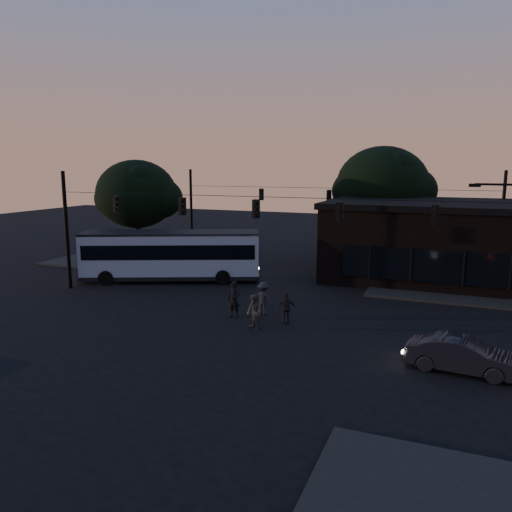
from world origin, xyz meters
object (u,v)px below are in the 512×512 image
at_px(building, 441,240).
at_px(pedestrian_b, 254,312).
at_px(pedestrian_d, 263,299).
at_px(pedestrian_c, 286,308).
at_px(pedestrian_a, 234,300).
at_px(car, 462,355).
at_px(bus, 171,253).

distance_m(building, pedestrian_b, 17.13).
distance_m(building, pedestrian_d, 15.31).
height_order(pedestrian_b, pedestrian_c, pedestrian_b).
bearing_deg(pedestrian_a, building, 59.69).
relative_size(car, pedestrian_c, 2.51).
xyz_separation_m(pedestrian_c, pedestrian_d, (-1.64, 1.02, 0.07)).
height_order(building, pedestrian_b, building).
bearing_deg(pedestrian_b, pedestrian_a, 177.89).
height_order(car, pedestrian_c, pedestrian_c).
distance_m(car, pedestrian_b, 9.49).
relative_size(bus, pedestrian_a, 6.32).
xyz_separation_m(pedestrian_a, pedestrian_c, (2.89, -0.03, -0.14)).
distance_m(bus, pedestrian_d, 10.28).
bearing_deg(car, bus, 69.25).
distance_m(pedestrian_b, pedestrian_c, 1.79).
relative_size(pedestrian_a, pedestrian_c, 1.17).
relative_size(bus, pedestrian_d, 6.80).
xyz_separation_m(bus, pedestrian_c, (10.45, -6.21, -1.08)).
bearing_deg(pedestrian_a, bus, 145.14).
bearing_deg(pedestrian_b, bus, 177.75).
height_order(car, pedestrian_b, pedestrian_b).
bearing_deg(pedestrian_b, pedestrian_d, 137.53).
xyz_separation_m(car, pedestrian_c, (-8.14, 3.04, 0.14)).
height_order(bus, pedestrian_b, bus).
distance_m(car, pedestrian_c, 8.69).
bearing_deg(pedestrian_d, bus, -28.85).
distance_m(building, bus, 18.70).
distance_m(bus, pedestrian_a, 9.81).
xyz_separation_m(building, bus, (-17.08, -7.57, -0.80)).
height_order(car, pedestrian_d, pedestrian_d).
height_order(bus, car, bus).
height_order(building, pedestrian_d, building).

